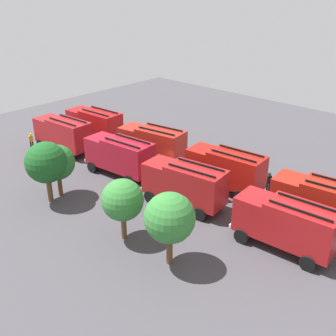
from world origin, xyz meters
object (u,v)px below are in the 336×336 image
(fire_truck_1, at_px, (225,168))
(tree_1, at_px, (123,200))
(fire_truck_6, at_px, (120,155))
(tree_2, at_px, (46,163))
(fire_truck_3, at_px, (94,123))
(firefighter_0, at_px, (222,191))
(tree_3, at_px, (57,163))
(fire_truck_2, at_px, (152,143))
(tree_0, at_px, (170,218))
(fire_truck_5, at_px, (185,183))
(firefighter_2, at_px, (222,160))
(firefighter_1, at_px, (269,181))
(fire_truck_7, at_px, (63,133))
(firefighter_4, at_px, (31,140))
(fire_truck_0, at_px, (320,201))
(firefighter_3, at_px, (321,197))
(fire_truck_4, at_px, (286,223))

(fire_truck_1, xyz_separation_m, tree_1, (0.87, 11.24, 1.01))
(fire_truck_6, distance_m, tree_2, 7.60)
(fire_truck_3, bearing_deg, firefighter_0, 171.15)
(fire_truck_6, relative_size, tree_3, 1.58)
(fire_truck_2, relative_size, tree_0, 1.44)
(fire_truck_5, height_order, firefighter_2, fire_truck_5)
(fire_truck_1, height_order, fire_truck_6, same)
(fire_truck_1, relative_size, firefighter_1, 4.15)
(fire_truck_7, distance_m, firefighter_4, 4.30)
(fire_truck_0, relative_size, tree_1, 1.58)
(fire_truck_1, relative_size, firefighter_3, 4.56)
(fire_truck_5, relative_size, firefighter_0, 4.48)
(fire_truck_4, height_order, tree_3, tree_3)
(fire_truck_7, distance_m, tree_2, 11.34)
(fire_truck_0, distance_m, fire_truck_1, 8.68)
(fire_truck_7, bearing_deg, firefighter_3, -168.05)
(firefighter_3, relative_size, tree_2, 0.30)
(fire_truck_7, xyz_separation_m, tree_0, (-21.71, 6.57, 1.34))
(fire_truck_1, bearing_deg, fire_truck_7, 9.49)
(firefighter_4, xyz_separation_m, tree_3, (-11.98, 4.22, 2.25))
(fire_truck_0, xyz_separation_m, firefighter_2, (11.44, -3.47, -1.20))
(fire_truck_0, relative_size, firefighter_1, 4.18)
(firefighter_3, bearing_deg, fire_truck_7, -78.37)
(firefighter_3, xyz_separation_m, tree_3, (17.53, 13.50, 2.25))
(fire_truck_0, height_order, fire_truck_7, same)
(firefighter_1, relative_size, tree_1, 0.38)
(fire_truck_5, height_order, firefighter_3, fire_truck_5)
(fire_truck_4, height_order, firefighter_1, fire_truck_4)
(firefighter_1, bearing_deg, fire_truck_6, -117.34)
(fire_truck_5, relative_size, fire_truck_6, 1.01)
(tree_1, bearing_deg, fire_truck_7, -21.09)
(tree_0, bearing_deg, tree_2, 3.05)
(fire_truck_7, relative_size, firefighter_4, 4.56)
(fire_truck_3, relative_size, firefighter_2, 4.31)
(firefighter_2, distance_m, firefighter_4, 21.49)
(fire_truck_1, distance_m, firefighter_2, 4.59)
(fire_truck_7, bearing_deg, fire_truck_5, 175.54)
(fire_truck_2, height_order, tree_0, tree_0)
(firefighter_1, bearing_deg, fire_truck_7, -128.29)
(fire_truck_0, bearing_deg, firefighter_2, -22.97)
(fire_truck_0, distance_m, tree_3, 21.41)
(fire_truck_1, xyz_separation_m, fire_truck_3, (18.24, 0.25, 0.00))
(tree_0, bearing_deg, tree_1, 1.34)
(firefighter_1, relative_size, firefighter_4, 1.10)
(firefighter_4, distance_m, tree_0, 25.94)
(fire_truck_2, height_order, tree_3, tree_3)
(fire_truck_4, bearing_deg, fire_truck_0, -98.31)
(fire_truck_7, relative_size, tree_0, 1.42)
(fire_truck_7, xyz_separation_m, firefighter_3, (-25.84, -7.41, -1.26))
(fire_truck_4, bearing_deg, fire_truck_6, -4.19)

